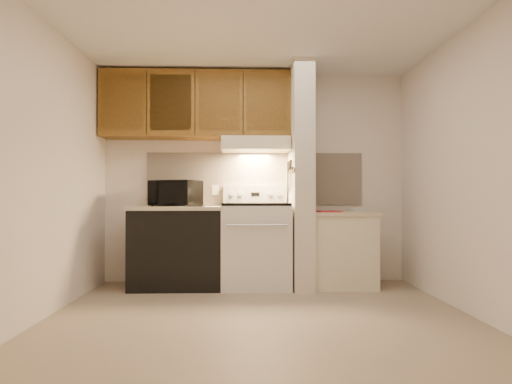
{
  "coord_description": "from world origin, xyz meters",
  "views": [
    {
      "loc": [
        -0.15,
        -3.68,
        1.01
      ],
      "look_at": [
        -0.01,
        0.75,
        1.07
      ],
      "focal_mm": 30.0,
      "sensor_mm": 36.0,
      "label": 1
    }
  ],
  "objects": [
    {
      "name": "knife_handle_b",
      "position": [
        0.38,
        1.02,
        1.37
      ],
      "size": [
        0.02,
        0.02,
        0.1
      ],
      "primitive_type": "cylinder",
      "color": "black",
      "rests_on": "knife_strip"
    },
    {
      "name": "range_knob_left_inner",
      "position": [
        -0.18,
        1.4,
        1.05
      ],
      "size": [
        0.05,
        0.02,
        0.05
      ],
      "primitive_type": "cylinder",
      "rotation": [
        1.57,
        0.0,
        0.0
      ],
      "color": "silver",
      "rests_on": "range_backguard"
    },
    {
      "name": "backsplash",
      "position": [
        0.0,
        1.49,
        1.24
      ],
      "size": [
        2.6,
        0.02,
        0.63
      ],
      "primitive_type": "cube",
      "color": "#F7E2CC",
      "rests_on": "wall_back"
    },
    {
      "name": "cab_door_a",
      "position": [
        -1.51,
        1.17,
        2.08
      ],
      "size": [
        0.46,
        0.01,
        0.63
      ],
      "primitive_type": "cube",
      "color": "brown",
      "rests_on": "upper_cabinets"
    },
    {
      "name": "oven_handle",
      "position": [
        0.0,
        0.8,
        0.72
      ],
      "size": [
        0.65,
        0.02,
        0.02
      ],
      "primitive_type": "cylinder",
      "rotation": [
        0.0,
        1.57,
        0.0
      ],
      "color": "silver",
      "rests_on": "range_body"
    },
    {
      "name": "outlet",
      "position": [
        -0.48,
        1.48,
        1.1
      ],
      "size": [
        0.08,
        0.01,
        0.12
      ],
      "primitive_type": "cube",
      "color": "beige",
      "rests_on": "backsplash"
    },
    {
      "name": "wall_right",
      "position": [
        1.8,
        0.0,
        1.25
      ],
      "size": [
        0.02,
        3.0,
        2.5
      ],
      "primitive_type": "cube",
      "color": "white",
      "rests_on": "floor"
    },
    {
      "name": "cab_door_b",
      "position": [
        -0.96,
        1.17,
        2.08
      ],
      "size": [
        0.46,
        0.01,
        0.63
      ],
      "primitive_type": "cube",
      "color": "brown",
      "rests_on": "upper_cabinets"
    },
    {
      "name": "oven_window",
      "position": [
        0.0,
        0.84,
        0.5
      ],
      "size": [
        0.5,
        0.01,
        0.3
      ],
      "primitive_type": "cube",
      "color": "black",
      "rests_on": "range_body"
    },
    {
      "name": "knife_strip",
      "position": [
        0.39,
        1.1,
        1.32
      ],
      "size": [
        0.02,
        0.42,
        0.04
      ],
      "primitive_type": "cube",
      "color": "black",
      "rests_on": "partition_pillar"
    },
    {
      "name": "range_display",
      "position": [
        0.0,
        1.4,
        1.05
      ],
      "size": [
        0.1,
        0.01,
        0.04
      ],
      "primitive_type": "cube",
      "color": "black",
      "rests_on": "range_backguard"
    },
    {
      "name": "ceiling",
      "position": [
        0.0,
        0.0,
        2.5
      ],
      "size": [
        3.6,
        3.6,
        0.0
      ],
      "primitive_type": "plane",
      "rotation": [
        3.14,
        0.0,
        0.0
      ],
      "color": "white",
      "rests_on": "wall_back"
    },
    {
      "name": "white_box",
      "position": [
        1.19,
        1.26,
        0.87
      ],
      "size": [
        0.18,
        0.15,
        0.04
      ],
      "primitive_type": "cube",
      "rotation": [
        0.0,
        0.0,
        0.33
      ],
      "color": "white",
      "rests_on": "right_countertop"
    },
    {
      "name": "range_backguard",
      "position": [
        0.0,
        1.44,
        1.05
      ],
      "size": [
        0.76,
        0.08,
        0.2
      ],
      "primitive_type": "cube",
      "color": "silver",
      "rests_on": "range_body"
    },
    {
      "name": "knife_blade_d",
      "position": [
        0.38,
        1.18,
        1.22
      ],
      "size": [
        0.01,
        0.04,
        0.16
      ],
      "primitive_type": "cube",
      "color": "silver",
      "rests_on": "knife_strip"
    },
    {
      "name": "knife_blade_c",
      "position": [
        0.38,
        1.11,
        1.2
      ],
      "size": [
        0.01,
        0.04,
        0.2
      ],
      "primitive_type": "cube",
      "color": "silver",
      "rests_on": "knife_strip"
    },
    {
      "name": "right_cab_base",
      "position": [
        0.97,
        1.15,
        0.4
      ],
      "size": [
        0.7,
        0.6,
        0.81
      ],
      "primitive_type": "cube",
      "color": "beige",
      "rests_on": "floor"
    },
    {
      "name": "range_body",
      "position": [
        0.0,
        1.16,
        0.46
      ],
      "size": [
        0.76,
        0.65,
        0.92
      ],
      "primitive_type": "cube",
      "color": "silver",
      "rests_on": "floor"
    },
    {
      "name": "knife_handle_e",
      "position": [
        0.38,
        1.26,
        1.37
      ],
      "size": [
        0.02,
        0.02,
        0.1
      ],
      "primitive_type": "cylinder",
      "color": "black",
      "rests_on": "knife_strip"
    },
    {
      "name": "range_knob_right_inner",
      "position": [
        0.18,
        1.4,
        1.05
      ],
      "size": [
        0.05,
        0.02,
        0.05
      ],
      "primitive_type": "cylinder",
      "rotation": [
        1.57,
        0.0,
        0.0
      ],
      "color": "silver",
      "rests_on": "range_backguard"
    },
    {
      "name": "knife_blade_a",
      "position": [
        0.38,
        0.93,
        1.22
      ],
      "size": [
        0.01,
        0.03,
        0.16
      ],
      "primitive_type": "cube",
      "color": "silver",
      "rests_on": "knife_strip"
    },
    {
      "name": "right_countertop",
      "position": [
        0.97,
        1.15,
        0.83
      ],
      "size": [
        0.74,
        0.64,
        0.04
      ],
      "primitive_type": "cube",
      "color": "beige",
      "rests_on": "right_cab_base"
    },
    {
      "name": "knife_handle_c",
      "position": [
        0.38,
        1.1,
        1.37
      ],
      "size": [
        0.02,
        0.02,
        0.1
      ],
      "primitive_type": "cylinder",
      "color": "black",
      "rests_on": "knife_strip"
    },
    {
      "name": "cab_gap_c",
      "position": [
        -0.14,
        1.16,
        2.08
      ],
      "size": [
        0.01,
        0.01,
        0.73
      ],
      "primitive_type": "cube",
      "color": "black",
      "rests_on": "upper_cabinets"
    },
    {
      "name": "wall_back",
      "position": [
        0.0,
        1.5,
        1.25
      ],
      "size": [
        3.6,
        2.5,
        0.02
      ],
      "primitive_type": "cube",
      "rotation": [
        1.57,
        0.0,
        0.0
      ],
      "color": "white",
      "rests_on": "floor"
    },
    {
      "name": "cab_gap_b",
      "position": [
        -0.69,
        1.16,
        2.08
      ],
      "size": [
        0.01,
        0.01,
        0.73
      ],
      "primitive_type": "cube",
      "color": "black",
      "rests_on": "upper_cabinets"
    },
    {
      "name": "pillar_trim",
      "position": [
        0.39,
        1.15,
        1.3
      ],
      "size": [
        0.01,
        0.7,
        0.04
      ],
      "primitive_type": "cube",
      "color": "brown",
      "rests_on": "partition_pillar"
    },
    {
      "name": "red_folder",
      "position": [
        0.79,
        1.0,
        0.86
      ],
      "size": [
        0.26,
        0.34,
        0.01
      ],
      "primitive_type": "cube",
      "rotation": [
        0.0,
        0.0,
        0.05
      ],
      "color": "#AA2227",
      "rests_on": "right_countertop"
    },
    {
      "name": "knife_handle_d",
      "position": [
        0.38,
        1.17,
        1.37
      ],
      "size": [
        0.02,
        0.02,
        0.1
      ],
      "primitive_type": "cylinder",
      "color": "black",
      "rests_on": "knife_strip"
    },
    {
      "name": "knife_blade_e",
      "position": [
        0.38,
        1.25,
        1.21
      ],
      "size": [
        0.01,
        0.04,
        0.18
      ],
      "primitive_type": "cube",
      "color": "silver",
      "rests_on": "knife_strip"
    },
    {
      "name": "floor",
      "position": [
        0.0,
        0.0,
        0.0
      ],
      "size": [
        3.6,
        3.6,
        0.0
      ],
      "primitive_type": "plane",
      "color": "tan",
      "rests_on": "ground"
    },
    {
      "name": "knife_blade_b",
      "position": [
        0.38,
        1.03,
        1.21
      ],
      "size": [
        0.01,
        0.04,
        0.18
      ],
      "primitive_type": "cube",
      "color": "silver",
      "rests_on": "knife_strip"
    },
    {
      "name": "left_countertop",
      "position": [
        -0.88,
        1.17,
        0.89
      ],
      "size": [
        1.04,
        0.67,
        0.04
      ],
      "primitive_type": "cube",
      "color": "beige",
      "rests_on": "dishwasher_front"
    },
    {
      "name": "partition_pillar",
      "position": [
        0.51,
        1.15,
        1.25
      ],
      "size": [
        0.22,
        0.7,
        2.5
      ],
      "primitive_type": "cube",
      "color": "beige",
      "rests_on": "floor"
    },
    {
      "name": "teal_jar",
      "position": [
        -0.83,
        1.39,
        0.96
      ],
      "size": [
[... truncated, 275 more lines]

